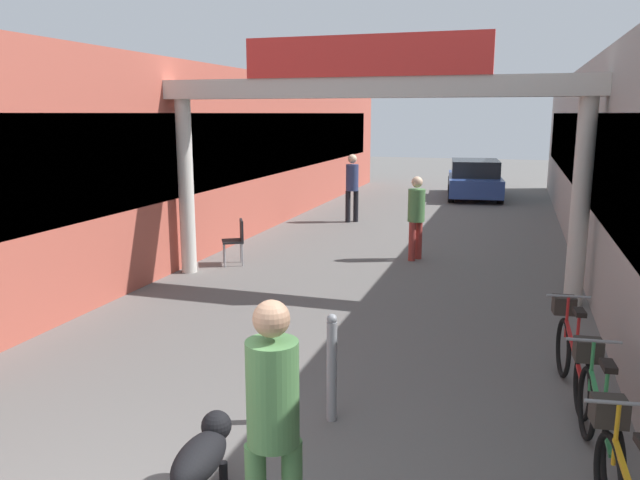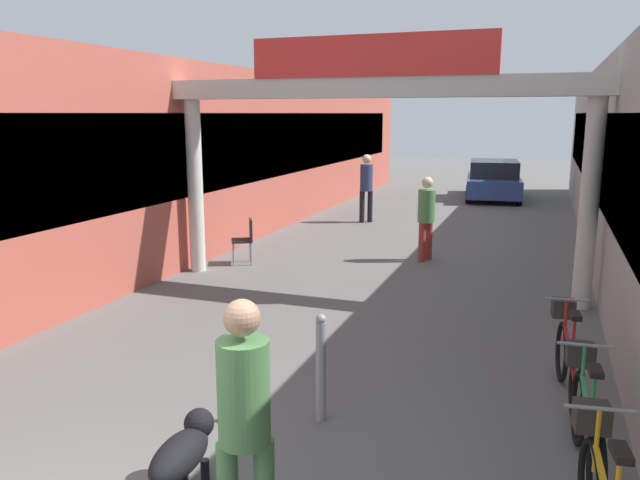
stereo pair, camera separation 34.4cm
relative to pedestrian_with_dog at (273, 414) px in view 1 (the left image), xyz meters
The scene contains 11 objects.
storefront_left 11.61m from the pedestrian_with_dog, 121.75° to the left, with size 3.00×26.00×3.90m.
arcade_sign_gateway 6.98m from the pedestrian_with_dog, 98.54° to the left, with size 7.40×0.47×4.13m.
pedestrian_with_dog is the anchor object (origin of this frame).
pedestrian_carrying_crate 8.95m from the pedestrian_with_dog, 93.00° to the left, with size 0.45×0.45×1.69m.
pedestrian_elderly_walking 13.21m from the pedestrian_with_dog, 102.34° to the left, with size 0.48×0.48×1.84m.
dog_on_leash 1.10m from the pedestrian_with_dog, 149.55° to the left, with size 0.35×0.82×0.60m.
bicycle_green_second 2.96m from the pedestrian_with_dog, 41.78° to the left, with size 0.46×1.69×0.98m.
bicycle_red_third 3.96m from the pedestrian_with_dog, 58.23° to the left, with size 0.46×1.69×0.98m.
bollard_post_metal 2.02m from the pedestrian_with_dog, 95.23° to the left, with size 0.10×0.10×1.08m.
cafe_chair_black_nearer 8.38m from the pedestrian_with_dog, 116.58° to the left, with size 0.54×0.54×0.89m.
parked_car_blue 19.10m from the pedestrian_with_dog, 89.95° to the left, with size 2.17×4.16×1.33m.
Camera 1 is at (2.39, -2.26, 2.92)m, focal length 35.00 mm.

